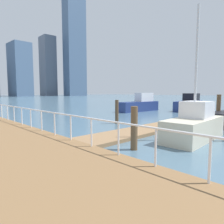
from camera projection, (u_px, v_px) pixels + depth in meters
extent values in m
plane|color=slate|center=(37.00, 119.00, 18.41)|extent=(300.00, 300.00, 0.00)
cube|color=#93704C|center=(157.00, 127.00, 13.29)|extent=(14.11, 2.00, 0.18)
cylinder|color=white|center=(210.00, 160.00, 4.41)|extent=(0.06, 0.06, 1.05)
cylinder|color=white|center=(156.00, 148.00, 5.42)|extent=(0.06, 0.06, 1.05)
cylinder|color=white|center=(118.00, 139.00, 6.43)|extent=(0.06, 0.06, 1.05)
cylinder|color=white|center=(91.00, 133.00, 7.44)|extent=(0.06, 0.06, 1.05)
cylinder|color=white|center=(71.00, 128.00, 8.45)|extent=(0.06, 0.06, 1.05)
cylinder|color=white|center=(55.00, 124.00, 9.46)|extent=(0.06, 0.06, 1.05)
cylinder|color=white|center=(42.00, 121.00, 10.47)|extent=(0.06, 0.06, 1.05)
cylinder|color=white|center=(31.00, 118.00, 11.49)|extent=(0.06, 0.06, 1.05)
cylinder|color=white|center=(22.00, 116.00, 12.50)|extent=(0.06, 0.06, 1.05)
cylinder|color=white|center=(14.00, 114.00, 13.51)|extent=(0.06, 0.06, 1.05)
cylinder|color=white|center=(8.00, 113.00, 14.52)|extent=(0.06, 0.06, 1.05)
cylinder|color=white|center=(2.00, 111.00, 15.53)|extent=(0.06, 0.06, 1.05)
cylinder|color=white|center=(62.00, 114.00, 8.91)|extent=(0.06, 26.68, 0.06)
cylinder|color=brown|center=(134.00, 128.00, 8.38)|extent=(0.29, 0.29, 1.83)
cylinder|color=brown|center=(218.00, 110.00, 14.97)|extent=(0.30, 0.30, 2.24)
cylinder|color=brown|center=(117.00, 112.00, 15.45)|extent=(0.27, 0.27, 1.82)
cube|color=navy|center=(139.00, 106.00, 25.47)|extent=(6.18, 1.83, 1.22)
cube|color=white|center=(144.00, 97.00, 26.00)|extent=(2.39, 1.32, 1.10)
cube|color=beige|center=(194.00, 129.00, 10.17)|extent=(4.41, 1.82, 1.11)
cube|color=white|center=(197.00, 109.00, 10.29)|extent=(1.57, 1.36, 0.84)
cylinder|color=silver|center=(196.00, 63.00, 9.84)|extent=(0.12, 0.12, 5.48)
cube|color=navy|center=(189.00, 106.00, 26.71)|extent=(7.30, 3.47, 1.26)
cube|color=black|center=(191.00, 97.00, 27.64)|extent=(3.13, 2.20, 0.99)
cube|color=slate|center=(20.00, 70.00, 115.62)|extent=(10.15, 13.47, 30.12)
cube|color=slate|center=(48.00, 67.00, 136.95)|extent=(8.34, 10.74, 39.60)
cube|color=slate|center=(74.00, 42.00, 132.80)|extent=(13.60, 10.51, 70.92)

